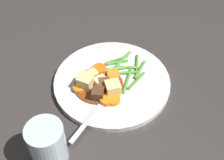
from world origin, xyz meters
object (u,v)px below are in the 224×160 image
(potato_chunk_0, at_px, (100,80))
(potato_chunk_3, at_px, (91,75))
(potato_chunk_2, at_px, (86,82))
(carrot_slice_0, at_px, (99,69))
(carrot_slice_1, at_px, (85,79))
(water_glass, at_px, (47,144))
(fork, at_px, (96,111))
(potato_chunk_1, at_px, (113,88))
(carrot_slice_3, at_px, (111,82))
(meat_chunk_0, at_px, (104,85))
(carrot_slice_6, at_px, (98,91))
(carrot_slice_4, at_px, (113,75))
(carrot_slice_2, at_px, (79,88))
(meat_chunk_1, at_px, (98,94))
(carrot_slice_5, at_px, (113,99))
(carrot_slice_7, at_px, (106,100))
(dinner_plate, at_px, (112,82))

(potato_chunk_0, relative_size, potato_chunk_3, 1.01)
(potato_chunk_2, bearing_deg, carrot_slice_0, -148.40)
(carrot_slice_1, relative_size, water_glass, 0.34)
(fork, bearing_deg, potato_chunk_3, -110.70)
(potato_chunk_1, relative_size, potato_chunk_2, 1.01)
(carrot_slice_3, bearing_deg, meat_chunk_0, 11.13)
(water_glass, bearing_deg, carrot_slice_6, -148.31)
(potato_chunk_1, relative_size, water_glass, 0.34)
(potato_chunk_1, distance_m, potato_chunk_2, 0.07)
(fork, bearing_deg, carrot_slice_6, -121.35)
(potato_chunk_3, bearing_deg, water_glass, 41.35)
(carrot_slice_0, xyz_separation_m, carrot_slice_3, (-0.00, 0.05, 0.00))
(carrot_slice_4, distance_m, potato_chunk_2, 0.07)
(fork, bearing_deg, meat_chunk_0, -133.36)
(carrot_slice_2, bearing_deg, carrot_slice_6, 140.90)
(carrot_slice_1, xyz_separation_m, carrot_slice_3, (-0.05, 0.04, -0.00))
(meat_chunk_1, height_order, water_glass, water_glass)
(carrot_slice_2, xyz_separation_m, potato_chunk_0, (-0.05, 0.00, 0.00))
(potato_chunk_2, relative_size, meat_chunk_0, 1.04)
(meat_chunk_1, bearing_deg, potato_chunk_3, -102.41)
(carrot_slice_2, relative_size, fork, 0.17)
(potato_chunk_0, distance_m, meat_chunk_1, 0.04)
(carrot_slice_4, xyz_separation_m, potato_chunk_1, (0.03, 0.04, 0.01))
(carrot_slice_5, bearing_deg, carrot_slice_3, -115.45)
(carrot_slice_3, distance_m, carrot_slice_4, 0.02)
(carrot_slice_2, distance_m, meat_chunk_0, 0.06)
(carrot_slice_3, relative_size, carrot_slice_7, 1.14)
(carrot_slice_0, distance_m, potato_chunk_3, 0.03)
(potato_chunk_2, height_order, water_glass, water_glass)
(carrot_slice_6, bearing_deg, carrot_slice_7, 98.78)
(water_glass, bearing_deg, carrot_slice_5, -161.48)
(dinner_plate, xyz_separation_m, carrot_slice_0, (0.01, -0.04, 0.01))
(dinner_plate, distance_m, meat_chunk_1, 0.07)
(carrot_slice_1, xyz_separation_m, potato_chunk_0, (-0.03, 0.02, 0.00))
(carrot_slice_0, xyz_separation_m, potato_chunk_2, (0.05, 0.03, 0.01))
(carrot_slice_5, relative_size, potato_chunk_1, 1.06)
(potato_chunk_0, bearing_deg, carrot_slice_4, -173.06)
(carrot_slice_3, bearing_deg, dinner_plate, -125.67)
(potato_chunk_3, bearing_deg, fork, 69.30)
(carrot_slice_0, bearing_deg, carrot_slice_1, 16.82)
(carrot_slice_5, relative_size, fork, 0.22)
(meat_chunk_1, distance_m, water_glass, 0.17)
(carrot_slice_4, bearing_deg, carrot_slice_3, 50.22)
(carrot_slice_1, distance_m, carrot_slice_2, 0.03)
(carrot_slice_4, bearing_deg, potato_chunk_2, -1.55)
(carrot_slice_1, xyz_separation_m, fork, (0.02, 0.09, -0.00))
(potato_chunk_1, bearing_deg, meat_chunk_1, -4.56)
(carrot_slice_0, bearing_deg, potato_chunk_3, 28.19)
(carrot_slice_3, bearing_deg, carrot_slice_1, -37.39)
(potato_chunk_0, distance_m, fork, 0.08)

